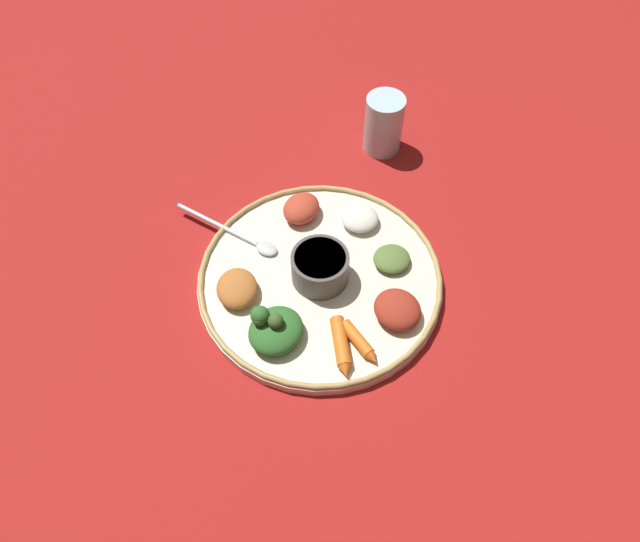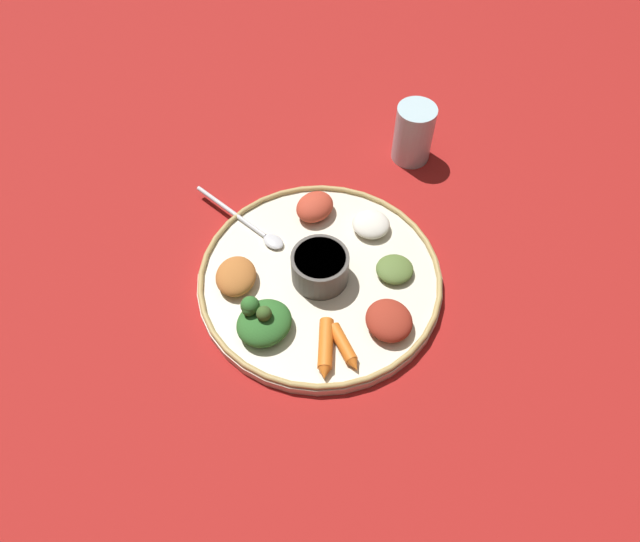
% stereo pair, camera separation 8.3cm
% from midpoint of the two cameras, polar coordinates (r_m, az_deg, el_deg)
% --- Properties ---
extents(ground_plane, '(2.40, 2.40, 0.00)m').
position_cam_midpoint_polar(ground_plane, '(0.85, 2.77, -1.35)').
color(ground_plane, maroon).
extents(platter, '(0.35, 0.35, 0.01)m').
position_cam_midpoint_polar(platter, '(0.85, 2.79, -1.07)').
color(platter, beige).
rests_on(platter, ground_plane).
extents(platter_rim, '(0.35, 0.35, 0.01)m').
position_cam_midpoint_polar(platter_rim, '(0.84, 2.82, -0.67)').
color(platter_rim, tan).
rests_on(platter_rim, platter).
extents(center_bowl, '(0.08, 0.08, 0.05)m').
position_cam_midpoint_polar(center_bowl, '(0.82, 2.89, 0.22)').
color(center_bowl, '#4C4742').
rests_on(center_bowl, platter).
extents(spoon, '(0.15, 0.13, 0.01)m').
position_cam_midpoint_polar(spoon, '(0.89, -3.97, 4.14)').
color(spoon, silver).
rests_on(spoon, platter).
extents(greens_pile, '(0.10, 0.10, 0.05)m').
position_cam_midpoint_polar(greens_pile, '(0.78, -2.55, -5.03)').
color(greens_pile, '#2D6628').
rests_on(greens_pile, platter).
extents(carrot_near_spoon, '(0.09, 0.04, 0.02)m').
position_cam_midpoint_polar(carrot_near_spoon, '(0.77, 3.63, -7.65)').
color(carrot_near_spoon, orange).
rests_on(carrot_near_spoon, platter).
extents(carrot_outer, '(0.07, 0.03, 0.02)m').
position_cam_midpoint_polar(carrot_outer, '(0.78, 5.47, -7.54)').
color(carrot_outer, orange).
rests_on(carrot_outer, platter).
extents(mound_berbere_red, '(0.08, 0.08, 0.03)m').
position_cam_midpoint_polar(mound_berbere_red, '(0.90, 2.13, 6.04)').
color(mound_berbere_red, '#B73D28').
rests_on(mound_berbere_red, platter).
extents(mound_beet, '(0.08, 0.08, 0.03)m').
position_cam_midpoint_polar(mound_beet, '(0.80, 9.64, -4.94)').
color(mound_beet, maroon).
rests_on(mound_beet, platter).
extents(mound_collards, '(0.05, 0.05, 0.02)m').
position_cam_midpoint_polar(mound_collards, '(0.85, 9.99, -0.02)').
color(mound_collards, '#567033').
rests_on(mound_collards, platter).
extents(mound_chickpea, '(0.08, 0.07, 0.03)m').
position_cam_midpoint_polar(mound_chickpea, '(0.83, -5.30, -0.70)').
color(mound_chickpea, '#B2662D').
rests_on(mound_chickpea, platter).
extents(mound_rice_white, '(0.07, 0.07, 0.02)m').
position_cam_midpoint_polar(mound_rice_white, '(0.89, 7.61, 4.29)').
color(mound_rice_white, silver).
rests_on(mound_rice_white, platter).
extents(drinking_glass, '(0.06, 0.06, 0.10)m').
position_cam_midpoint_polar(drinking_glass, '(1.01, 11.34, 12.43)').
color(drinking_glass, silver).
rests_on(drinking_glass, ground_plane).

